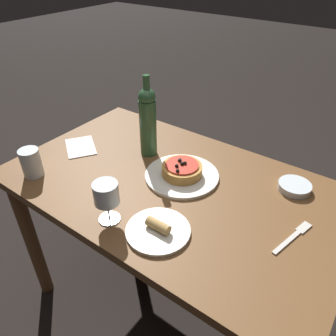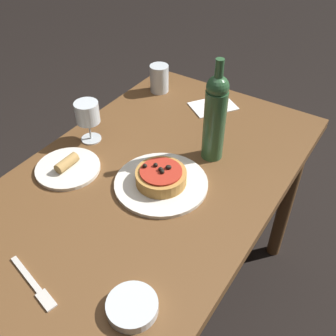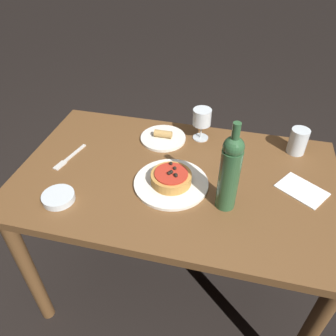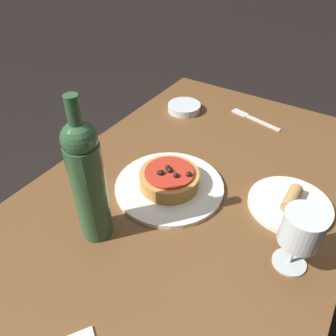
% 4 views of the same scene
% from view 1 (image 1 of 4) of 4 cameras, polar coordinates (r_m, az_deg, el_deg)
% --- Properties ---
extents(ground_plane, '(14.00, 14.00, 0.00)m').
position_cam_1_polar(ground_plane, '(1.80, 0.50, -22.15)').
color(ground_plane, black).
extents(dining_table, '(1.26, 0.76, 0.76)m').
position_cam_1_polar(dining_table, '(1.30, 0.64, -6.36)').
color(dining_table, brown).
rests_on(dining_table, ground_plane).
extents(dinner_plate, '(0.28, 0.28, 0.01)m').
position_cam_1_polar(dinner_plate, '(1.26, 2.43, -1.29)').
color(dinner_plate, white).
rests_on(dinner_plate, dining_table).
extents(pizza, '(0.15, 0.15, 0.06)m').
position_cam_1_polar(pizza, '(1.25, 2.45, -0.24)').
color(pizza, '#BC843D').
rests_on(pizza, dinner_plate).
extents(wine_glass, '(0.08, 0.08, 0.15)m').
position_cam_1_polar(wine_glass, '(1.03, -10.71, -4.59)').
color(wine_glass, silver).
rests_on(wine_glass, dining_table).
extents(wine_bottle, '(0.07, 0.07, 0.34)m').
position_cam_1_polar(wine_bottle, '(1.33, -3.54, 8.23)').
color(wine_bottle, '#2D5633').
rests_on(wine_bottle, dining_table).
extents(water_cup, '(0.08, 0.08, 0.11)m').
position_cam_1_polar(water_cup, '(1.35, -22.72, 0.85)').
color(water_cup, silver).
rests_on(water_cup, dining_table).
extents(side_bowl, '(0.12, 0.12, 0.03)m').
position_cam_1_polar(side_bowl, '(1.28, 21.17, -3.04)').
color(side_bowl, silver).
rests_on(side_bowl, dining_table).
extents(fork, '(0.06, 0.19, 0.00)m').
position_cam_1_polar(fork, '(1.10, 21.14, -10.94)').
color(fork, beige).
rests_on(fork, dining_table).
extents(side_plate, '(0.20, 0.20, 0.04)m').
position_cam_1_polar(side_plate, '(1.04, -1.73, -10.74)').
color(side_plate, white).
rests_on(side_plate, dining_table).
extents(paper_napkin, '(0.21, 0.19, 0.00)m').
position_cam_1_polar(paper_napkin, '(1.50, -14.97, 3.59)').
color(paper_napkin, white).
rests_on(paper_napkin, dining_table).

